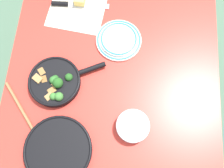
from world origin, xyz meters
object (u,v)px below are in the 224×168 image
(grater_knife, at_px, (72,5))
(dinner_plate_stack, at_px, (119,40))
(prep_bowl_steel, at_px, (133,126))
(skillet_eggs, at_px, (59,150))
(skillet_broccoli, at_px, (56,82))
(wooden_spoon, at_px, (32,127))

(grater_knife, xyz_separation_m, dinner_plate_stack, (-0.18, -0.26, 0.00))
(grater_knife, distance_m, dinner_plate_stack, 0.32)
(prep_bowl_steel, bearing_deg, skillet_eggs, 112.43)
(skillet_eggs, distance_m, grater_knife, 0.73)
(skillet_broccoli, xyz_separation_m, dinner_plate_stack, (0.25, -0.27, -0.01))
(skillet_broccoli, bearing_deg, wooden_spoon, -136.11)
(prep_bowl_steel, bearing_deg, grater_knife, 29.97)
(skillet_eggs, xyz_separation_m, wooden_spoon, (0.09, 0.14, -0.01))
(skillet_broccoli, height_order, prep_bowl_steel, skillet_broccoli)
(grater_knife, bearing_deg, wooden_spoon, -100.54)
(grater_knife, height_order, prep_bowl_steel, prep_bowl_steel)
(skillet_eggs, relative_size, prep_bowl_steel, 2.45)
(skillet_broccoli, distance_m, dinner_plate_stack, 0.37)
(skillet_eggs, xyz_separation_m, grater_knife, (0.73, 0.04, -0.01))
(wooden_spoon, relative_size, dinner_plate_stack, 1.47)
(dinner_plate_stack, bearing_deg, skillet_eggs, 158.49)
(skillet_eggs, height_order, grater_knife, skillet_eggs)
(skillet_broccoli, bearing_deg, dinner_plate_stack, 16.26)
(skillet_broccoli, distance_m, prep_bowl_steel, 0.41)
(skillet_eggs, xyz_separation_m, dinner_plate_stack, (0.55, -0.22, -0.01))
(skillet_broccoli, bearing_deg, skillet_eggs, -104.71)
(skillet_eggs, bearing_deg, grater_knife, 131.69)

